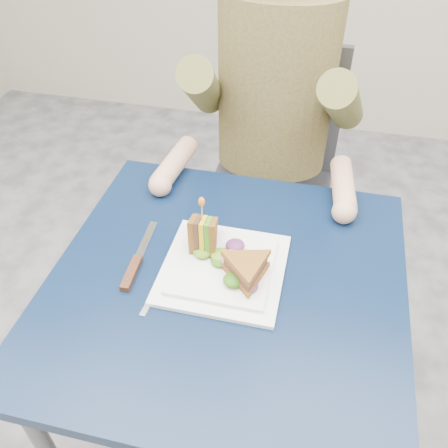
% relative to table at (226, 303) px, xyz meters
% --- Properties ---
extents(ground, '(4.00, 4.00, 0.00)m').
position_rel_table_xyz_m(ground, '(0.00, 0.00, -0.65)').
color(ground, '#545457').
rests_on(ground, ground).
extents(table, '(0.75, 0.75, 0.73)m').
position_rel_table_xyz_m(table, '(0.00, 0.00, 0.00)').
color(table, black).
rests_on(table, ground).
extents(chair, '(0.42, 0.40, 0.93)m').
position_rel_table_xyz_m(chair, '(0.00, 0.74, -0.11)').
color(chair, '#47474C').
rests_on(chair, ground).
extents(diner, '(0.54, 0.59, 0.74)m').
position_rel_table_xyz_m(diner, '(-0.00, 0.63, 0.26)').
color(diner, brown).
rests_on(diner, chair).
extents(plate, '(0.26, 0.26, 0.02)m').
position_rel_table_xyz_m(plate, '(-0.01, 0.02, 0.09)').
color(plate, white).
rests_on(plate, table).
extents(sandwich_flat, '(0.17, 0.17, 0.05)m').
position_rel_table_xyz_m(sandwich_flat, '(0.04, -0.00, 0.12)').
color(sandwich_flat, brown).
rests_on(sandwich_flat, plate).
extents(sandwich_upright, '(0.08, 0.13, 0.13)m').
position_rel_table_xyz_m(sandwich_upright, '(-0.07, 0.07, 0.13)').
color(sandwich_upright, brown).
rests_on(sandwich_upright, plate).
extents(fork, '(0.03, 0.18, 0.01)m').
position_rel_table_xyz_m(fork, '(-0.13, -0.05, 0.08)').
color(fork, silver).
rests_on(fork, table).
extents(knife, '(0.03, 0.22, 0.02)m').
position_rel_table_xyz_m(knife, '(-0.20, -0.02, 0.09)').
color(knife, silver).
rests_on(knife, table).
extents(toothpick, '(0.01, 0.01, 0.06)m').
position_rel_table_xyz_m(toothpick, '(-0.07, 0.07, 0.20)').
color(toothpick, tan).
rests_on(toothpick, sandwich_upright).
extents(toothpick_frill, '(0.01, 0.01, 0.02)m').
position_rel_table_xyz_m(toothpick_frill, '(-0.07, 0.07, 0.23)').
color(toothpick_frill, orange).
rests_on(toothpick_frill, sandwich_upright).
extents(lettuce_spill, '(0.15, 0.13, 0.02)m').
position_rel_table_xyz_m(lettuce_spill, '(-0.01, 0.03, 0.11)').
color(lettuce_spill, '#337A14').
rests_on(lettuce_spill, plate).
extents(onion_ring, '(0.04, 0.04, 0.02)m').
position_rel_table_xyz_m(onion_ring, '(0.00, 0.03, 0.11)').
color(onion_ring, '#9E4C7A').
rests_on(onion_ring, plate).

